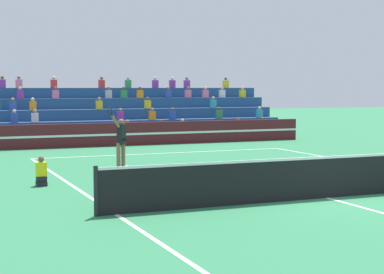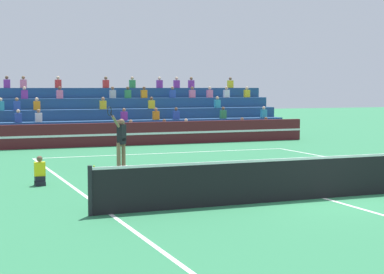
% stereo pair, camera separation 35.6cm
% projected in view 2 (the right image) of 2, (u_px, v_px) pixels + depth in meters
% --- Properties ---
extents(ground_plane, '(120.00, 120.00, 0.00)m').
position_uv_depth(ground_plane, '(324.00, 198.00, 16.11)').
color(ground_plane, '#2D7A4C').
extents(court_lines, '(11.10, 23.90, 0.01)m').
position_uv_depth(court_lines, '(324.00, 198.00, 16.11)').
color(court_lines, white).
rests_on(court_lines, ground).
extents(tennis_net, '(12.00, 0.10, 1.10)m').
position_uv_depth(tennis_net, '(324.00, 177.00, 16.07)').
color(tennis_net, black).
rests_on(tennis_net, ground).
extents(sponsor_banner_wall, '(18.00, 0.26, 1.10)m').
position_uv_depth(sponsor_banner_wall, '(137.00, 134.00, 30.89)').
color(sponsor_banner_wall, '#51191E').
rests_on(sponsor_banner_wall, ground).
extents(bleacher_stand, '(18.01, 4.75, 3.38)m').
position_uv_depth(bleacher_stand, '(116.00, 120.00, 34.37)').
color(bleacher_stand, navy).
rests_on(bleacher_stand, ground).
extents(ball_kid_courtside, '(0.30, 0.36, 0.84)m').
position_uv_depth(ball_kid_courtside, '(40.00, 174.00, 18.21)').
color(ball_kid_courtside, black).
rests_on(ball_kid_courtside, ground).
extents(tennis_player, '(0.99, 1.09, 2.22)m').
position_uv_depth(tennis_player, '(121.00, 140.00, 21.92)').
color(tennis_player, brown).
rests_on(tennis_player, ground).
extents(tennis_ball, '(0.07, 0.07, 0.07)m').
position_uv_depth(tennis_ball, '(94.00, 166.00, 22.37)').
color(tennis_ball, '#C6DB33').
rests_on(tennis_ball, ground).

